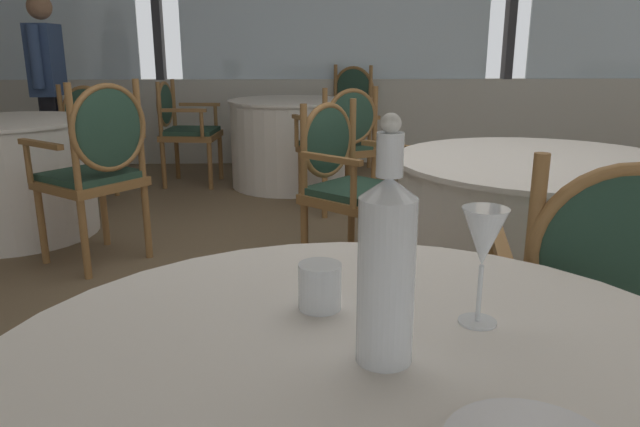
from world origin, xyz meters
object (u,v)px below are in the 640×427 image
(dining_chair_2_2, at_px, (80,133))
(dining_chair_3_0, at_px, (347,109))
(dining_chair_0_2, at_px, (346,175))
(wine_glass, at_px, (484,240))
(water_tumbler, at_px, (320,286))
(diner_person_0, at_px, (48,81))
(dining_chair_2_1, at_px, (98,160))
(dining_chair_3_2, at_px, (342,138))
(dining_chair_0_0, at_px, (603,307))
(dining_chair_3_1, at_px, (182,124))
(water_bottle, at_px, (386,266))

(dining_chair_2_2, xyz_separation_m, dining_chair_3_0, (2.18, 1.20, 0.05))
(dining_chair_2_2, distance_m, dining_chair_3_0, 2.49)
(dining_chair_0_2, height_order, dining_chair_2_2, dining_chair_0_2)
(wine_glass, bearing_deg, dining_chair_0_2, 91.24)
(water_tumbler, height_order, dining_chair_3_0, dining_chair_3_0)
(diner_person_0, bearing_deg, dining_chair_0_2, 135.01)
(dining_chair_2_1, xyz_separation_m, dining_chair_3_2, (1.39, 1.07, -0.05))
(dining_chair_0_0, relative_size, dining_chair_2_1, 0.94)
(water_tumbler, bearing_deg, wine_glass, -14.77)
(dining_chair_0_0, distance_m, dining_chair_2_1, 2.61)
(wine_glass, relative_size, dining_chair_0_2, 0.22)
(dining_chair_2_1, relative_size, dining_chair_3_1, 1.13)
(dining_chair_0_0, bearing_deg, dining_chair_2_2, 49.43)
(dining_chair_2_1, height_order, dining_chair_3_0, dining_chair_2_1)
(dining_chair_2_2, bearing_deg, dining_chair_0_2, 57.48)
(dining_chair_3_1, bearing_deg, wine_glass, -67.68)
(wine_glass, height_order, water_tumbler, wine_glass)
(wine_glass, relative_size, dining_chair_3_1, 0.22)
(water_tumbler, xyz_separation_m, dining_chair_0_0, (0.73, 0.39, -0.23))
(dining_chair_0_0, height_order, dining_chair_3_1, dining_chair_0_0)
(dining_chair_3_2, xyz_separation_m, diner_person_0, (-2.41, 0.93, 0.36))
(dining_chair_3_1, xyz_separation_m, dining_chair_3_2, (1.32, -0.95, 0.01))
(dining_chair_3_2, distance_m, diner_person_0, 2.61)
(dining_chair_0_0, relative_size, dining_chair_0_2, 1.06)
(water_bottle, distance_m, dining_chair_0_2, 2.31)
(dining_chair_0_0, bearing_deg, wine_glass, 147.45)
(water_bottle, xyz_separation_m, wine_glass, (0.17, 0.11, -0.00))
(water_bottle, xyz_separation_m, dining_chair_0_0, (0.64, 0.57, -0.33))
(dining_chair_0_2, xyz_separation_m, dining_chair_2_1, (-1.32, 0.14, 0.06))
(water_bottle, height_order, dining_chair_3_2, water_bottle)
(dining_chair_0_0, bearing_deg, water_tumbler, 131.11)
(water_tumbler, relative_size, dining_chair_2_2, 0.09)
(water_tumbler, xyz_separation_m, diner_person_0, (-2.13, 4.24, 0.12))
(dining_chair_3_1, xyz_separation_m, diner_person_0, (-1.09, -0.01, 0.37))
(wine_glass, distance_m, dining_chair_0_2, 2.20)
(dining_chair_3_1, height_order, dining_chair_3_2, dining_chair_3_2)
(water_tumbler, xyz_separation_m, dining_chair_3_0, (0.45, 4.94, -0.20))
(water_tumbler, distance_m, dining_chair_3_1, 4.39)
(water_bottle, relative_size, dining_chair_3_2, 0.40)
(wine_glass, bearing_deg, water_bottle, -146.61)
(water_bottle, bearing_deg, diner_person_0, 116.59)
(wine_glass, relative_size, diner_person_0, 0.13)
(wine_glass, bearing_deg, dining_chair_3_2, 89.67)
(water_tumbler, relative_size, dining_chair_3_1, 0.09)
(wine_glass, height_order, dining_chair_2_1, dining_chair_2_1)
(water_bottle, bearing_deg, wine_glass, 33.39)
(dining_chair_0_0, xyz_separation_m, dining_chair_0_2, (-0.51, 1.71, -0.02))
(dining_chair_3_2, bearing_deg, wine_glass, 155.23)
(dining_chair_0_0, distance_m, dining_chair_3_0, 4.56)
(dining_chair_0_2, bearing_deg, dining_chair_3_0, 128.55)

